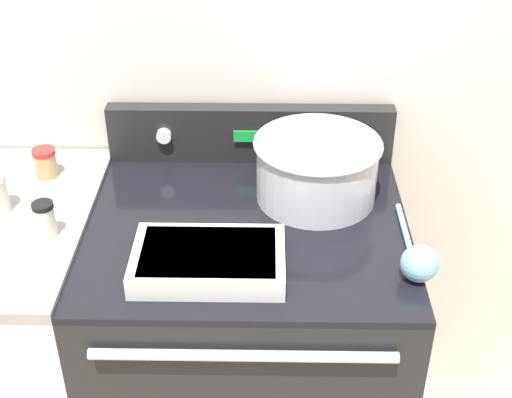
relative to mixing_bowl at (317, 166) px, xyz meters
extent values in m
cube|color=beige|center=(-0.17, 0.26, 0.25)|extent=(8.00, 0.05, 2.50)
cube|color=black|center=(-0.17, -0.12, -0.55)|extent=(0.78, 0.69, 0.89)
cube|color=black|center=(-0.17, -0.12, -0.10)|extent=(0.78, 0.69, 0.02)
cylinder|color=silver|center=(-0.17, -0.49, -0.17)|extent=(0.64, 0.02, 0.02)
cube|color=black|center=(-0.17, 0.20, -0.01)|extent=(0.78, 0.05, 0.16)
cylinder|color=white|center=(-0.40, 0.16, 0.00)|extent=(0.04, 0.02, 0.04)
cylinder|color=white|center=(0.06, 0.16, 0.00)|extent=(0.04, 0.02, 0.04)
cube|color=green|center=(-0.17, 0.16, 0.00)|extent=(0.09, 0.01, 0.03)
cylinder|color=silver|center=(0.00, 0.00, -0.01)|extent=(0.30, 0.30, 0.16)
torus|color=silver|center=(0.00, 0.00, 0.07)|extent=(0.32, 0.32, 0.01)
cylinder|color=beige|center=(0.00, 0.00, 0.05)|extent=(0.28, 0.28, 0.02)
cube|color=silver|center=(-0.25, -0.30, -0.06)|extent=(0.33, 0.21, 0.05)
cube|color=#D1BC7A|center=(-0.25, -0.30, -0.05)|extent=(0.29, 0.19, 0.03)
cylinder|color=#7AB2C6|center=(0.20, -0.19, -0.08)|extent=(0.01, 0.28, 0.01)
sphere|color=#7AB2C6|center=(0.20, -0.33, -0.05)|extent=(0.08, 0.08, 0.08)
cylinder|color=beige|center=(-0.63, -0.20, -0.04)|extent=(0.05, 0.05, 0.08)
cylinder|color=black|center=(-0.63, -0.20, 0.01)|extent=(0.05, 0.05, 0.01)
cylinder|color=tan|center=(-0.71, 0.08, -0.05)|extent=(0.06, 0.06, 0.07)
cylinder|color=red|center=(-0.71, 0.08, -0.01)|extent=(0.06, 0.06, 0.01)
camera|label=1|loc=(-0.13, -1.54, 0.89)|focal=50.00mm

